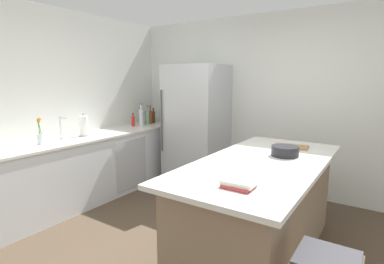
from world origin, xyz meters
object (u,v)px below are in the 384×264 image
at_px(sink_faucet, 61,127).
at_px(gin_bottle, 147,117).
at_px(soda_bottle, 141,117).
at_px(cookbook_stack, 239,184).
at_px(cutting_board, 291,146).
at_px(olive_oil_bottle, 142,119).
at_px(kitchen_island, 260,208).
at_px(refrigerator, 197,126).
at_px(syrup_bottle, 153,117).
at_px(flower_vase, 40,136).
at_px(vinegar_bottle, 150,117).
at_px(mixing_bowl, 285,151).
at_px(hot_sauce_bottle, 133,121).
at_px(wine_bottle, 162,114).
at_px(paper_towel_roll, 84,126).

xyz_separation_m(sink_faucet, gin_bottle, (0.03, 1.59, -0.03)).
xyz_separation_m(soda_bottle, cookbook_stack, (2.59, -1.80, -0.09)).
xyz_separation_m(sink_faucet, cutting_board, (2.61, 1.05, -0.12)).
bearing_deg(olive_oil_bottle, gin_bottle, 73.19).
height_order(kitchen_island, cutting_board, cutting_board).
relative_size(olive_oil_bottle, soda_bottle, 0.73).
bearing_deg(cookbook_stack, refrigerator, 128.93).
bearing_deg(syrup_bottle, sink_faucet, -89.68).
bearing_deg(flower_vase, vinegar_bottle, 91.62).
distance_m(refrigerator, syrup_bottle, 0.97).
xyz_separation_m(cookbook_stack, mixing_bowl, (0.01, 1.03, 0.02)).
height_order(kitchen_island, cookbook_stack, cookbook_stack).
bearing_deg(flower_vase, mixing_bowl, 20.28).
xyz_separation_m(flower_vase, syrup_bottle, (-0.08, 2.11, 0.00)).
height_order(sink_faucet, hot_sauce_bottle, sink_faucet).
height_order(kitchen_island, gin_bottle, gin_bottle).
bearing_deg(wine_bottle, paper_towel_roll, -93.01).
bearing_deg(mixing_bowl, gin_bottle, 160.13).
bearing_deg(refrigerator, paper_towel_roll, -123.53).
bearing_deg(wine_bottle, flower_vase, -91.13).
distance_m(paper_towel_roll, vinegar_bottle, 1.37).
xyz_separation_m(paper_towel_roll, mixing_bowl, (2.63, 0.32, -0.06)).
bearing_deg(flower_vase, wine_bottle, 88.87).
bearing_deg(soda_bottle, cutting_board, -7.85).
bearing_deg(syrup_bottle, cutting_board, -15.75).
bearing_deg(gin_bottle, paper_towel_roll, -89.81).
height_order(refrigerator, olive_oil_bottle, refrigerator).
bearing_deg(cutting_board, refrigerator, 158.39).
bearing_deg(refrigerator, hot_sauce_bottle, -157.75).
bearing_deg(cutting_board, wine_bottle, 161.56).
distance_m(wine_bottle, cutting_board, 2.63).
bearing_deg(mixing_bowl, refrigerator, 147.92).
bearing_deg(flower_vase, kitchen_island, 15.10).
relative_size(soda_bottle, mixing_bowl, 1.41).
relative_size(flower_vase, gin_bottle, 0.99).
bearing_deg(kitchen_island, hot_sauce_bottle, 159.56).
height_order(paper_towel_roll, vinegar_bottle, vinegar_bottle).
height_order(refrigerator, flower_vase, refrigerator).
xyz_separation_m(syrup_bottle, gin_bottle, (0.04, -0.20, 0.02)).
bearing_deg(soda_bottle, flower_vase, -89.92).
bearing_deg(refrigerator, flower_vase, -113.56).
relative_size(syrup_bottle, hot_sauce_bottle, 1.21).
distance_m(sink_faucet, mixing_bowl, 2.74).
bearing_deg(cookbook_stack, kitchen_island, 98.36).
relative_size(paper_towel_roll, mixing_bowl, 1.20).
bearing_deg(sink_faucet, soda_bottle, 87.31).
bearing_deg(paper_towel_roll, soda_bottle, 88.09).
xyz_separation_m(flower_vase, soda_bottle, (-0.00, 1.73, 0.04)).
relative_size(wine_bottle, cutting_board, 1.07).
bearing_deg(vinegar_bottle, olive_oil_bottle, -94.17).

